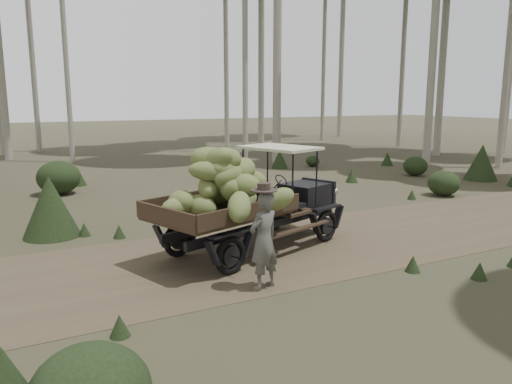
% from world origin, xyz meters
% --- Properties ---
extents(ground, '(120.00, 120.00, 0.00)m').
position_xyz_m(ground, '(0.00, 0.00, 0.00)').
color(ground, '#473D2B').
rests_on(ground, ground).
extents(dirt_track, '(70.00, 4.00, 0.01)m').
position_xyz_m(dirt_track, '(0.00, 0.00, 0.00)').
color(dirt_track, brown).
rests_on(dirt_track, ground).
extents(banana_truck, '(4.60, 2.96, 2.22)m').
position_xyz_m(banana_truck, '(-2.57, 0.09, 1.30)').
color(banana_truck, black).
rests_on(banana_truck, ground).
extents(farmer, '(0.66, 0.54, 1.71)m').
position_xyz_m(farmer, '(-2.99, -1.66, 0.81)').
color(farmer, '#51504A').
rests_on(farmer, ground).
extents(undergrowth, '(24.52, 23.11, 1.36)m').
position_xyz_m(undergrowth, '(0.32, -0.35, 0.54)').
color(undergrowth, '#233319').
rests_on(undergrowth, ground).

